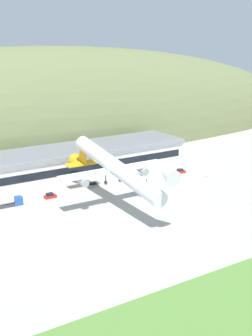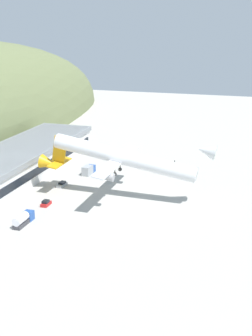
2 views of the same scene
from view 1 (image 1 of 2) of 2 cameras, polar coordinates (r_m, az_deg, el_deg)
name	(u,v)px [view 1 (image 1 of 2)]	position (r m, az deg, el deg)	size (l,w,h in m)	color
ground_plane	(147,209)	(137.39, 2.61, -5.02)	(412.66, 412.66, 0.00)	#ADAAA3
hill_backdrop	(39,146)	(218.35, -10.55, 2.66)	(342.57, 66.44, 89.11)	#667047
terminal_building	(67,160)	(171.50, -7.24, 1.00)	(93.00, 21.37, 9.34)	silver
cargo_airplane	(115,168)	(134.45, -1.38, 0.00)	(33.95, 53.39, 12.90)	silver
service_car_1	(180,171)	(173.34, 6.64, -0.40)	(3.80, 2.01, 1.61)	#B21E1E
service_car_2	(50,196)	(148.03, -9.23, -3.38)	(3.72, 1.95, 1.60)	#B21E1E
service_car_3	(92,185)	(157.06, -4.14, -2.10)	(4.52, 2.11, 1.41)	#999EA3
fuel_truck	(9,202)	(143.03, -14.12, -4.02)	(7.97, 2.31, 3.09)	#264C99
box_truck	(133,179)	(160.83, 0.83, -1.29)	(6.37, 2.88, 3.06)	#264C99
traffic_cone_0	(206,176)	(170.31, 9.72, -0.96)	(0.52, 0.52, 0.58)	orange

